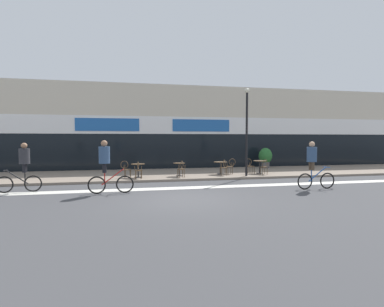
% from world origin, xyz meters
% --- Properties ---
extents(ground_plane, '(120.00, 120.00, 0.00)m').
position_xyz_m(ground_plane, '(0.00, 0.00, 0.00)').
color(ground_plane, '#424244').
extents(sidewalk_slab, '(40.00, 5.50, 0.12)m').
position_xyz_m(sidewalk_slab, '(0.00, 7.25, 0.06)').
color(sidewalk_slab, gray).
rests_on(sidewalk_slab, ground).
extents(storefront_facade, '(40.00, 4.06, 5.92)m').
position_xyz_m(storefront_facade, '(0.00, 11.97, 2.94)').
color(storefront_facade, beige).
rests_on(storefront_facade, ground).
extents(bike_lane_stripe, '(36.00, 0.70, 0.01)m').
position_xyz_m(bike_lane_stripe, '(0.00, 2.45, 0.00)').
color(bike_lane_stripe, silver).
rests_on(bike_lane_stripe, ground).
extents(bistro_table_0, '(0.73, 0.73, 0.73)m').
position_xyz_m(bistro_table_0, '(-1.37, 5.59, 0.65)').
color(bistro_table_0, black).
rests_on(bistro_table_0, sidewalk_slab).
extents(bistro_table_1, '(0.65, 0.65, 0.73)m').
position_xyz_m(bistro_table_1, '(0.88, 5.75, 0.64)').
color(bistro_table_1, black).
rests_on(bistro_table_1, sidewalk_slab).
extents(bistro_table_2, '(0.79, 0.79, 0.73)m').
position_xyz_m(bistro_table_2, '(3.39, 6.09, 0.65)').
color(bistro_table_2, black).
rests_on(bistro_table_2, sidewalk_slab).
extents(bistro_table_3, '(0.77, 0.77, 0.76)m').
position_xyz_m(bistro_table_3, '(5.81, 5.99, 0.67)').
color(bistro_table_3, black).
rests_on(bistro_table_3, sidewalk_slab).
extents(cafe_chair_0_near, '(0.45, 0.60, 0.90)m').
position_xyz_m(cafe_chair_0_near, '(-1.38, 4.97, 0.64)').
color(cafe_chair_0_near, '#4C3823').
rests_on(cafe_chair_0_near, sidewalk_slab).
extents(cafe_chair_0_side, '(0.60, 0.45, 0.90)m').
position_xyz_m(cafe_chair_0_side, '(-1.99, 5.60, 0.64)').
color(cafe_chair_0_side, '#4C3823').
rests_on(cafe_chair_0_side, sidewalk_slab).
extents(cafe_chair_1_near, '(0.45, 0.60, 0.90)m').
position_xyz_m(cafe_chair_1_near, '(0.90, 5.12, 0.64)').
color(cafe_chair_1_near, '#4C3823').
rests_on(cafe_chair_1_near, sidewalk_slab).
extents(cafe_chair_2_near, '(0.42, 0.58, 0.90)m').
position_xyz_m(cafe_chair_2_near, '(3.38, 5.47, 0.64)').
color(cafe_chair_2_near, '#4C3823').
rests_on(cafe_chair_2_near, sidewalk_slab).
extents(cafe_chair_2_side, '(0.58, 0.41, 0.90)m').
position_xyz_m(cafe_chair_2_side, '(4.01, 6.09, 0.64)').
color(cafe_chair_2_side, '#4C3823').
rests_on(cafe_chair_2_side, sidewalk_slab).
extents(cafe_chair_3_near, '(0.42, 0.59, 0.90)m').
position_xyz_m(cafe_chair_3_near, '(5.81, 5.36, 0.64)').
color(cafe_chair_3_near, '#4C3823').
rests_on(cafe_chair_3_near, sidewalk_slab).
extents(cafe_chair_3_side, '(0.58, 0.42, 0.90)m').
position_xyz_m(cafe_chair_3_side, '(5.18, 5.99, 0.64)').
color(cafe_chair_3_side, '#4C3823').
rests_on(cafe_chair_3_side, sidewalk_slab).
extents(planter_pot, '(0.94, 0.94, 1.42)m').
position_xyz_m(planter_pot, '(7.61, 8.99, 0.89)').
color(planter_pot, '#4C4C51').
rests_on(planter_pot, sidewalk_slab).
extents(lamp_post, '(0.26, 0.26, 4.84)m').
position_xyz_m(lamp_post, '(4.55, 5.00, 2.94)').
color(lamp_post, black).
rests_on(lamp_post, sidewalk_slab).
extents(cyclist_0, '(1.80, 0.48, 2.08)m').
position_xyz_m(cyclist_0, '(5.96, 0.96, 1.17)').
color(cyclist_0, black).
rests_on(cyclist_0, ground).
extents(cyclist_1, '(1.74, 0.50, 2.03)m').
position_xyz_m(cyclist_1, '(-6.11, 2.79, 1.15)').
color(cyclist_1, black).
rests_on(cyclist_1, ground).
extents(cyclist_2, '(1.80, 0.48, 2.13)m').
position_xyz_m(cyclist_2, '(-2.74, 1.76, 1.22)').
color(cyclist_2, black).
rests_on(cyclist_2, ground).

